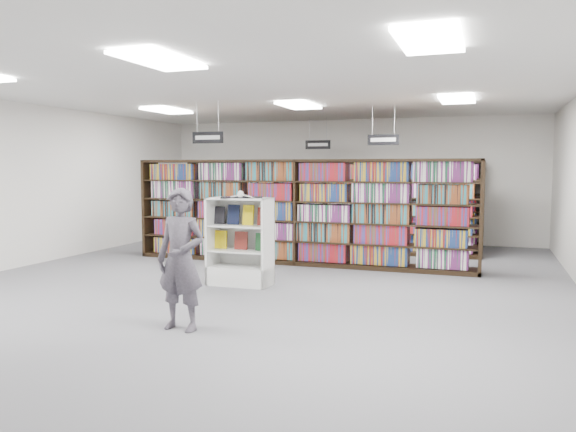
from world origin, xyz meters
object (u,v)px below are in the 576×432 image
(bookshelf_row_near, at_px, (299,212))
(shopper, at_px, (181,259))
(endcap_display, at_px, (241,256))
(open_book, at_px, (241,196))

(bookshelf_row_near, xyz_separation_m, shopper, (0.14, -4.85, -0.20))
(endcap_display, bearing_deg, bookshelf_row_near, 82.69)
(bookshelf_row_near, relative_size, shopper, 4.11)
(endcap_display, xyz_separation_m, shopper, (0.41, -2.62, 0.37))
(bookshelf_row_near, height_order, open_book, bookshelf_row_near)
(open_book, distance_m, shopper, 2.68)
(endcap_display, relative_size, shopper, 0.85)
(open_book, xyz_separation_m, shopper, (0.38, -2.58, -0.63))
(open_book, bearing_deg, bookshelf_row_near, 60.49)
(bookshelf_row_near, bearing_deg, open_book, -95.95)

